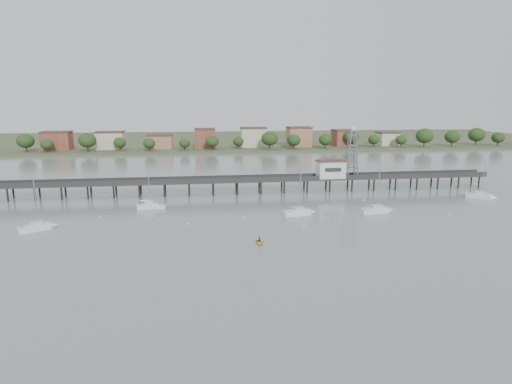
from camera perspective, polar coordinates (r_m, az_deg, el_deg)
The scene contains 14 objects.
ground_plane at distance 70.07m, azimuth 5.09°, elevation -10.15°, with size 500.00×500.00×0.00m, color slate.
pier at distance 126.18m, azimuth -1.01°, elevation 1.56°, with size 150.00×5.00×5.50m.
pier_building at distance 131.07m, azimuth 9.91°, elevation 3.04°, with size 8.40×5.40×5.30m.
lattice_tower at distance 132.63m, azimuth 12.66°, elevation 4.96°, with size 3.20×3.20×15.50m.
sailboat_b at distance 111.20m, azimuth -13.72°, elevation -1.82°, with size 6.30×2.97×10.24m.
sailboat_e at distance 135.05m, azimuth 28.14°, elevation -0.53°, with size 6.94×6.58×12.33m.
sailboat_d at distance 108.34m, azimuth 16.25°, elevation -2.32°, with size 8.02×3.24×12.93m.
sailboat_a at distance 100.79m, azimuth -26.66°, elevation -4.16°, with size 7.11×5.73×11.94m.
sailboat_c at distance 102.59m, azimuth 6.25°, elevation -2.69°, with size 8.07×4.01×12.87m.
white_tender at distance 110.97m, azimuth -13.02°, elevation -1.92°, with size 4.12×2.27×1.51m.
yellow_dinghy at distance 81.62m, azimuth 0.44°, elevation -6.90°, with size 1.96×0.57×2.74m, color yellow.
dinghy_occupant at distance 81.62m, azimuth 0.44°, elevation -6.90°, with size 0.43×1.18×0.28m, color black.
mooring_buoys at distance 100.95m, azimuth 3.04°, elevation -3.21°, with size 82.73×23.68×0.39m.
far_shore at distance 304.29m, azimuth -5.10°, elevation 6.94°, with size 500.00×170.00×10.40m.
Camera 1 is at (-15.07, -63.28, 26.05)m, focal length 30.00 mm.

